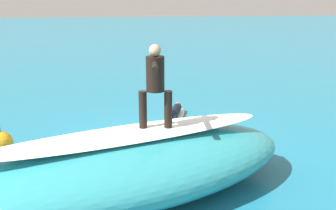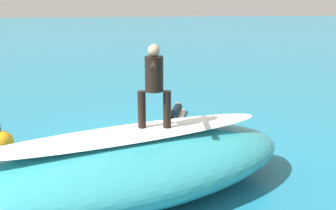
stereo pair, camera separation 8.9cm
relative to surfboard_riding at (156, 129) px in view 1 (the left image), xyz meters
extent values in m
plane|color=teal|center=(0.04, -2.41, -1.33)|extent=(120.00, 120.00, 0.00)
ellipsoid|color=teal|center=(0.58, 0.18, -0.69)|extent=(7.62, 4.98, 1.28)
ellipsoid|color=white|center=(0.58, 0.18, -0.01)|extent=(6.02, 2.79, 0.08)
ellipsoid|color=silver|center=(0.00, 0.00, 0.00)|extent=(1.95, 0.75, 0.09)
cylinder|color=black|center=(0.25, -0.03, 0.43)|extent=(0.16, 0.16, 0.76)
cylinder|color=black|center=(-0.25, 0.03, 0.43)|extent=(0.16, 0.16, 0.76)
cylinder|color=black|center=(0.00, 0.00, 1.15)|extent=(0.40, 0.40, 0.68)
sphere|color=tan|center=(0.00, 0.00, 1.61)|extent=(0.23, 0.23, 0.23)
cylinder|color=black|center=(0.05, 0.48, 1.39)|extent=(0.17, 0.62, 0.11)
cylinder|color=black|center=(-0.05, -0.48, 1.39)|extent=(0.17, 0.62, 0.11)
ellipsoid|color=#EAE5C6|center=(-1.12, -4.73, -1.28)|extent=(1.11, 1.97, 0.09)
cylinder|color=black|center=(-1.12, -4.73, -1.10)|extent=(0.53, 0.85, 0.28)
sphere|color=#936B4C|center=(-1.28, -5.19, -1.04)|extent=(0.20, 0.20, 0.20)
cylinder|color=black|center=(-0.96, -4.01, -1.18)|extent=(0.34, 0.67, 0.13)
cylinder|color=black|center=(-0.81, -4.06, -1.18)|extent=(0.34, 0.67, 0.13)
sphere|color=orange|center=(3.75, -2.28, -1.02)|extent=(0.61, 0.61, 0.61)
ellipsoid|color=white|center=(2.14, -0.91, -1.24)|extent=(0.81, 1.08, 0.17)
camera|label=1|loc=(0.70, 7.20, 2.64)|focal=40.55mm
camera|label=2|loc=(0.61, 7.21, 2.64)|focal=40.55mm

